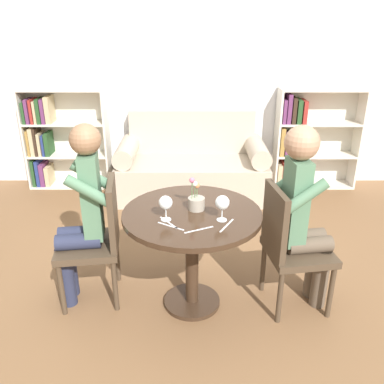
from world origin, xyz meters
The scene contains 17 objects.
ground_plane centered at (0.00, 0.00, 0.00)m, with size 16.00×16.00×0.00m, color brown.
back_wall centered at (0.00, 2.42, 1.35)m, with size 5.20×0.05×2.70m.
round_table centered at (0.00, 0.00, 0.58)m, with size 0.91×0.91×0.73m.
couch centered at (0.00, 2.00, 0.31)m, with size 1.67×0.80×0.92m.
bookshelf_left centered at (-1.59, 2.27, 0.59)m, with size 0.96×0.28×1.17m.
bookshelf_right centered at (1.34, 2.27, 0.58)m, with size 0.96×0.28×1.17m.
chair_left centered at (-0.66, 0.10, 0.49)m, with size 0.47×0.47×0.90m.
chair_right centered at (0.66, 0.00, 0.49)m, with size 0.48×0.48×0.90m.
person_left centered at (-0.74, 0.08, 0.68)m, with size 0.44×0.37×1.29m.
person_right centered at (0.74, 0.02, 0.71)m, with size 0.45×0.38×1.30m.
wine_glass_left centered at (-0.16, -0.11, 0.84)m, with size 0.09×0.09×0.16m.
wine_glass_right centered at (0.19, -0.12, 0.85)m, with size 0.09×0.09×0.17m.
flower_vase centered at (0.03, 0.04, 0.79)m, with size 0.11×0.11×0.23m.
knife_left_setting centered at (0.04, -0.24, 0.73)m, with size 0.18×0.09×0.00m.
fork_left_setting centered at (0.21, -0.19, 0.73)m, with size 0.10×0.17×0.00m.
knife_right_setting centered at (-0.13, -0.20, 0.73)m, with size 0.17×0.11×0.00m.
fork_right_setting centered at (-0.14, -0.15, 0.73)m, with size 0.12×0.16×0.00m.
Camera 1 is at (-0.00, -2.38, 1.90)m, focal length 38.00 mm.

